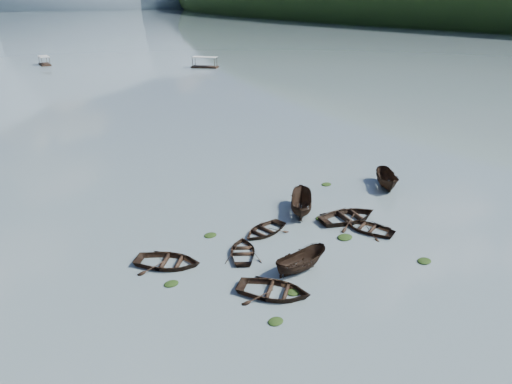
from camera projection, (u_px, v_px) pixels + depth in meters
ground_plane at (357, 281)px, 29.72m from camera, size 2400.00×2400.00×0.00m
haze_mtn_c at (44, 8)px, 792.11m from camera, size 520.00×520.00×260.00m
haze_mtn_d at (143, 7)px, 882.81m from camera, size 520.00×520.00×220.00m
rowboat_0 at (274, 294)px, 28.36m from camera, size 5.57×5.69×0.96m
rowboat_1 at (243, 254)px, 32.83m from camera, size 4.29×4.67×0.79m
rowboat_2 at (300, 270)px, 30.90m from camera, size 4.21×1.73×1.60m
rowboat_3 at (369, 230)px, 36.13m from camera, size 4.12×4.76×0.83m
rowboat_4 at (348, 220)px, 37.82m from camera, size 5.64×4.45×1.06m
rowboat_5 at (386, 187)px, 44.39m from camera, size 4.16×4.85×1.81m
rowboat_6 at (168, 265)px, 31.45m from camera, size 5.64×5.55×0.96m
rowboat_7 at (264, 233)px, 35.78m from camera, size 4.59×3.75×0.83m
rowboat_8 at (301, 212)px, 39.16m from camera, size 4.44×4.89×1.86m
weed_clump_0 at (276, 322)px, 25.94m from camera, size 0.94×0.77×0.21m
weed_clump_1 at (294, 293)px, 28.52m from camera, size 0.97×0.78×0.21m
weed_clump_2 at (424, 262)px, 31.87m from camera, size 1.06×0.84×0.23m
weed_clump_3 at (321, 219)px, 38.01m from camera, size 0.99×0.83×0.22m
weed_clump_4 at (345, 238)px, 34.98m from camera, size 1.26×1.00×0.26m
weed_clump_5 at (171, 284)px, 29.35m from camera, size 0.96×0.78×0.20m
weed_clump_6 at (210, 236)px, 35.31m from camera, size 1.01×0.84×0.21m
weed_clump_7 at (326, 185)px, 44.89m from camera, size 1.04×0.84×0.23m
pontoon_centre at (45, 65)px, 123.99m from camera, size 2.55×5.84×2.22m
pontoon_right at (205, 68)px, 119.21m from camera, size 6.88×6.83×2.62m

